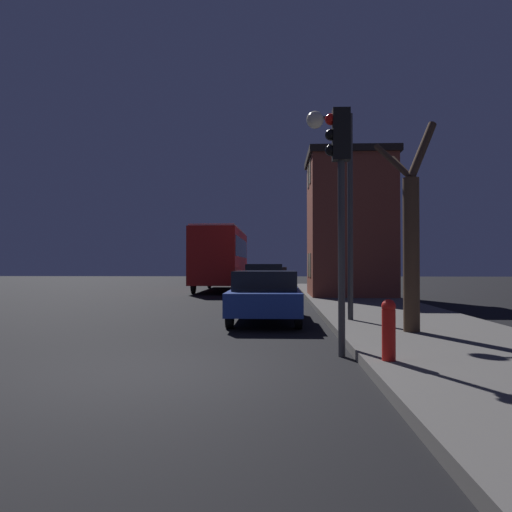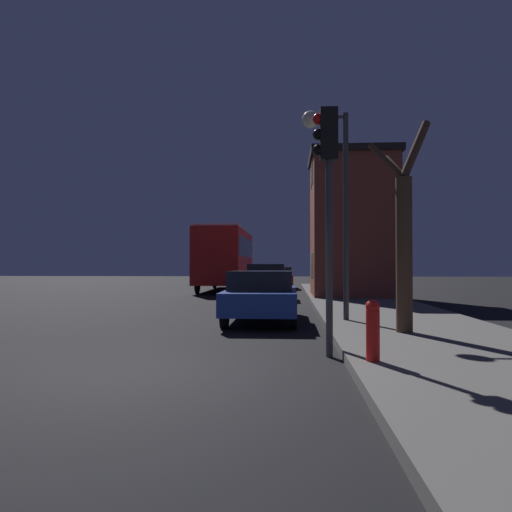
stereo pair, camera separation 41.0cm
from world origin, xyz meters
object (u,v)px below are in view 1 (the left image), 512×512
bus (221,254)px  fire_hydrant (389,328)px  car_mid_lane (264,281)px  car_near_lane (265,295)px  car_far_lane (274,277)px  bare_tree (411,236)px  streetlamp (334,169)px  traffic_light (339,178)px

bus → fire_hydrant: (5.10, -22.97, -1.57)m
car_mid_lane → fire_hydrant: bearing=-81.8°
fire_hydrant → car_near_lane: bearing=107.3°
bus → car_far_lane: size_ratio=2.30×
car_near_lane → car_far_lane: car_far_lane is taller
bare_tree → bus: size_ratio=0.46×
car_mid_lane → streetlamp: bearing=-78.5°
streetlamp → bus: 18.25m
streetlamp → car_far_lane: (-1.67, 19.89, -3.32)m
streetlamp → car_far_lane: 20.23m
bare_tree → car_near_lane: (-3.19, 3.06, -1.44)m
bare_tree → car_far_lane: bearing=97.9°
car_near_lane → bare_tree: bearing=-43.8°
car_near_lane → car_far_lane: bearing=89.6°
traffic_light → fire_hydrant: (0.57, -1.19, -2.43)m
streetlamp → fire_hydrant: bearing=-88.0°
bus → car_mid_lane: bus is taller
streetlamp → fire_hydrant: size_ratio=5.98×
streetlamp → car_far_lane: size_ratio=1.26×
bus → car_mid_lane: size_ratio=2.12×
car_near_lane → traffic_light: bearing=-74.7°
car_mid_lane → car_far_lane: size_ratio=1.09×
traffic_light → car_mid_lane: traffic_light is taller
car_mid_lane → fire_hydrant: 15.80m
bare_tree → car_far_lane: bare_tree is taller
bare_tree → fire_hydrant: size_ratio=5.07×
traffic_light → car_far_lane: traffic_light is taller
bus → car_mid_lane: bearing=-68.8°
bus → fire_hydrant: bearing=-77.5°
bare_tree → fire_hydrant: 3.83m
car_far_lane → fire_hydrant: (1.86, -25.38, -0.10)m
traffic_light → car_mid_lane: 14.72m
streetlamp → bare_tree: streetlamp is taller
bare_tree → streetlamp: bearing=122.4°
traffic_light → car_mid_lane: bearing=96.6°
car_mid_lane → fire_hydrant: size_ratio=5.15×
traffic_light → car_far_lane: bearing=93.1°
traffic_light → bare_tree: (1.78, 2.10, -0.89)m
fire_hydrant → streetlamp: bearing=92.0°
car_far_lane → fire_hydrant: size_ratio=4.74×
traffic_light → car_near_lane: size_ratio=0.92×
streetlamp → bare_tree: size_ratio=1.18×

